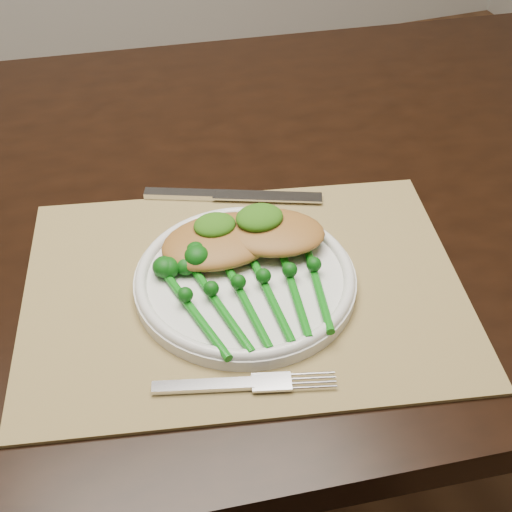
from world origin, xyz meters
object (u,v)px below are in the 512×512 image
object	(u,v)px
dining_table	(203,375)
dinner_plate	(245,279)
placemat	(244,288)
broccolini_bundle	(258,298)
chicken_fillet_left	(220,241)

from	to	relation	value
dining_table	dinner_plate	world-z (taller)	dinner_plate
placemat	broccolini_bundle	world-z (taller)	broccolini_bundle
dining_table	placemat	world-z (taller)	placemat
dinner_plate	dining_table	bearing A→B (deg)	93.44
chicken_fillet_left	dinner_plate	bearing A→B (deg)	-79.08
placemat	chicken_fillet_left	world-z (taller)	chicken_fillet_left
dining_table	broccolini_bundle	world-z (taller)	broccolini_bundle
placemat	dinner_plate	distance (m)	0.01
broccolini_bundle	dining_table	bearing A→B (deg)	93.04
dining_table	dinner_plate	distance (m)	0.43
dining_table	dinner_plate	size ratio (longest dim) A/B	6.87
chicken_fillet_left	placemat	bearing A→B (deg)	-81.26
dinner_plate	chicken_fillet_left	distance (m)	0.06
dining_table	broccolini_bundle	bearing A→B (deg)	-80.27
placemat	broccolini_bundle	size ratio (longest dim) A/B	2.72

